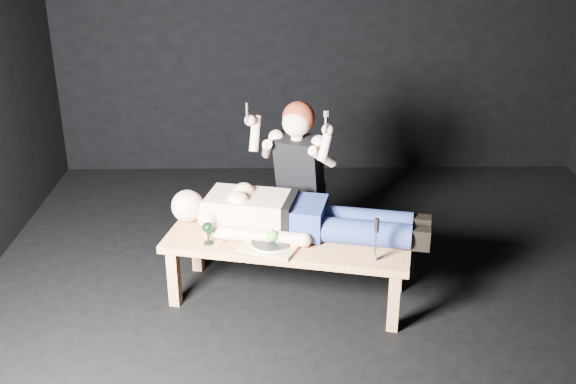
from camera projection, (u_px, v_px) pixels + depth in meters
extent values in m
plane|color=black|center=(341.00, 304.00, 4.51)|extent=(5.00, 5.00, 0.00)
plane|color=black|center=(322.00, 15.00, 6.21)|extent=(5.00, 0.00, 5.00)
cube|color=tan|center=(288.00, 268.00, 4.50)|extent=(1.67, 0.92, 0.45)
cube|color=tan|center=(270.00, 246.00, 4.28)|extent=(0.42, 0.37, 0.02)
cylinder|color=white|center=(270.00, 243.00, 4.27)|extent=(0.31, 0.31, 0.02)
sphere|color=#599027|center=(273.00, 236.00, 4.26)|extent=(0.08, 0.08, 0.08)
cube|color=#B2B2B7|center=(221.00, 244.00, 4.33)|extent=(0.08, 0.16, 0.01)
cube|color=#B2B2B7|center=(291.00, 250.00, 4.25)|extent=(0.05, 0.17, 0.01)
cube|color=#B2B2B7|center=(284.00, 245.00, 4.31)|extent=(0.08, 0.16, 0.01)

